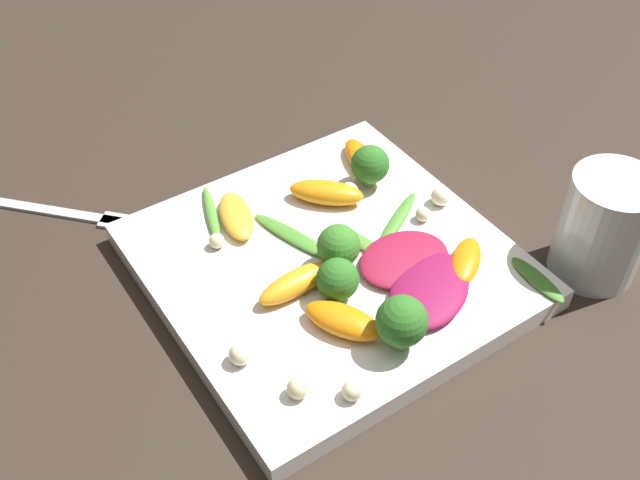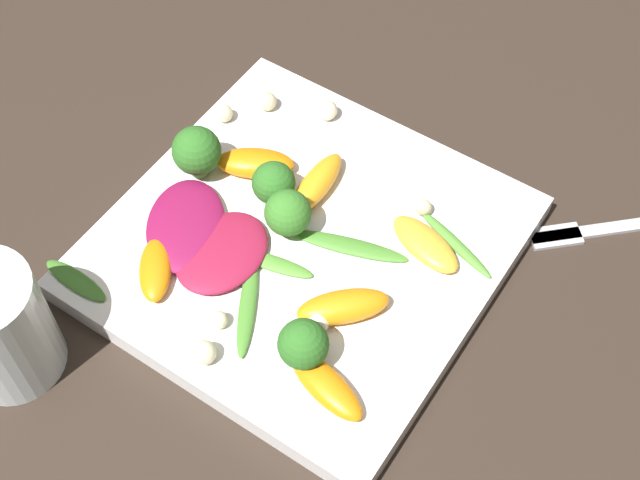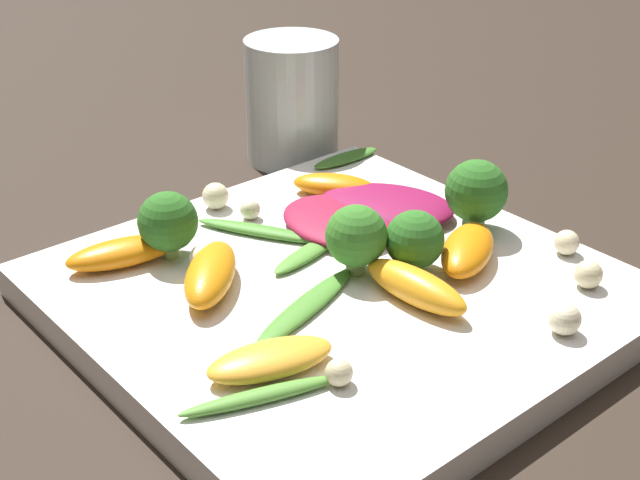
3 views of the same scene
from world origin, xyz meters
name	(u,v)px [view 2 (image 2 of 3)]	position (x,y,z in m)	size (l,w,h in m)	color
ground_plane	(304,254)	(0.00, 0.00, 0.00)	(2.40, 2.40, 0.00)	#2D231C
plate	(304,247)	(0.00, 0.00, 0.01)	(0.30, 0.30, 0.02)	white
fork	(617,226)	(0.17, -0.20, 0.00)	(0.14, 0.15, 0.01)	#B2B2B7
radicchio_leaf_0	(186,225)	(-0.04, 0.08, 0.03)	(0.11, 0.10, 0.01)	maroon
radicchio_leaf_1	(222,252)	(-0.05, 0.04, 0.03)	(0.08, 0.07, 0.01)	maroon
orange_segment_0	(425,244)	(0.05, -0.09, 0.03)	(0.05, 0.07, 0.01)	#FCAD33
orange_segment_1	(317,184)	(0.05, 0.02, 0.03)	(0.07, 0.03, 0.02)	orange
orange_segment_2	(343,307)	(-0.04, -0.06, 0.03)	(0.07, 0.07, 0.02)	orange
orange_segment_3	(255,163)	(0.04, 0.07, 0.03)	(0.06, 0.07, 0.02)	orange
orange_segment_4	(155,269)	(-0.09, 0.08, 0.03)	(0.06, 0.06, 0.01)	orange
orange_segment_5	(326,386)	(-0.10, -0.09, 0.03)	(0.04, 0.07, 0.02)	orange
broccoli_floret_0	(197,151)	(0.01, 0.11, 0.05)	(0.04, 0.04, 0.05)	#7A9E51
broccoli_floret_1	(291,210)	(0.00, 0.01, 0.05)	(0.04, 0.04, 0.04)	#84AD5B
broccoli_floret_2	(303,344)	(-0.09, -0.06, 0.05)	(0.04, 0.04, 0.04)	#84AD5B
broccoli_floret_3	(274,183)	(0.02, 0.04, 0.04)	(0.04, 0.04, 0.04)	#84AD5B
arugula_sprig_0	(455,243)	(0.06, -0.10, 0.02)	(0.04, 0.08, 0.01)	#518E33
arugula_sprig_1	(273,263)	(-0.03, 0.01, 0.02)	(0.03, 0.07, 0.01)	#518E33
arugula_sprig_2	(350,246)	(0.01, -0.04, 0.02)	(0.04, 0.10, 0.01)	#47842D
arugula_sprig_3	(76,281)	(-0.13, 0.12, 0.02)	(0.02, 0.06, 0.01)	#3D7528
arugula_sprig_4	(251,307)	(-0.08, 0.00, 0.02)	(0.09, 0.06, 0.01)	#47842D
macadamia_nut_0	(224,113)	(0.07, 0.13, 0.03)	(0.02, 0.02, 0.02)	beige
macadamia_nut_1	(327,110)	(0.12, 0.06, 0.03)	(0.02, 0.02, 0.02)	beige
macadamia_nut_2	(318,322)	(-0.06, -0.05, 0.03)	(0.02, 0.02, 0.02)	beige
macadamia_nut_3	(267,101)	(0.10, 0.11, 0.03)	(0.02, 0.02, 0.02)	beige
macadamia_nut_4	(423,207)	(0.08, -0.07, 0.03)	(0.01, 0.01, 0.01)	beige
macadamia_nut_5	(219,320)	(-0.10, 0.01, 0.03)	(0.01, 0.01, 0.01)	beige
macadamia_nut_6	(201,351)	(-0.13, 0.00, 0.03)	(0.02, 0.02, 0.02)	beige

